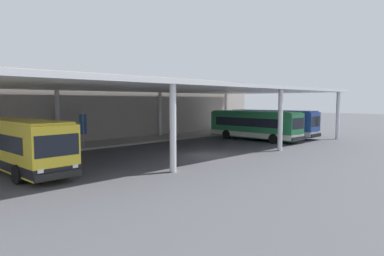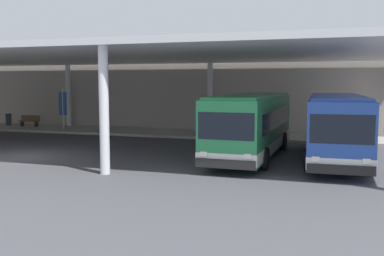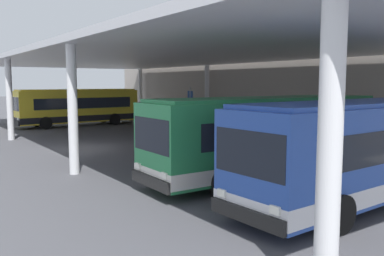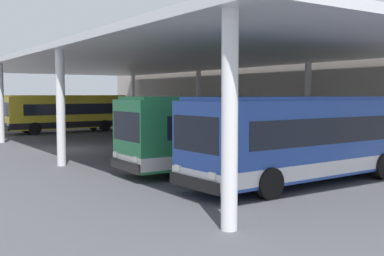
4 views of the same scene
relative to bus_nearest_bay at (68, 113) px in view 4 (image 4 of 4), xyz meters
The scene contains 10 objects.
ground_plane 13.45m from the bus_nearest_bay, 18.78° to the right, with size 200.00×200.00×0.00m, color #47474C.
platform_kerb 14.76m from the bus_nearest_bay, 30.52° to the left, with size 42.00×4.50×0.18m, color #A39E93.
station_building_facade 16.67m from the bus_nearest_bay, 40.25° to the left, with size 48.00×1.60×7.15m, color #ADA399.
canopy_shelter 13.21m from the bus_nearest_bay, ahead, with size 40.00×17.00×5.55m.
bus_nearest_bay is the anchor object (origin of this frame).
bus_second_bay 23.82m from the bus_nearest_bay, ahead, with size 2.86×10.57×3.17m.
bus_middle_bay 27.86m from the bus_nearest_bay, ahead, with size 3.00×10.62×3.17m.
bench_waiting 8.49m from the bus_nearest_bay, 63.13° to the left, with size 1.80×0.45×0.92m.
trash_bin 7.93m from the bus_nearest_bay, 78.88° to the left, with size 0.52×0.52×0.98m.
banner_sign 10.14m from the bus_nearest_bay, 40.94° to the left, with size 0.70×0.12×3.20m.
Camera 4 is at (27.35, -9.46, 3.26)m, focal length 44.52 mm.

